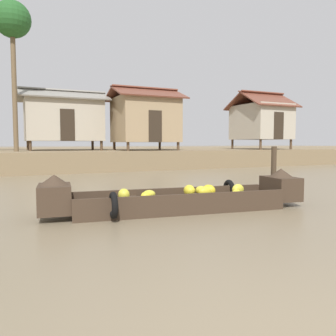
{
  "coord_description": "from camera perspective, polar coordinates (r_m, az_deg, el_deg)",
  "views": [
    {
      "loc": [
        -1.85,
        -0.99,
        1.48
      ],
      "look_at": [
        1.95,
        7.18,
        0.82
      ],
      "focal_mm": 36.67,
      "sensor_mm": 36.0,
      "label": 1
    }
  ],
  "objects": [
    {
      "name": "stilt_house_mid_left",
      "position": [
        21.2,
        -3.81,
        8.14
      ],
      "size": [
        4.24,
        3.65,
        3.83
      ],
      "color": "#4C3826",
      "rests_on": "riverbank_strip"
    },
    {
      "name": "riverbank_strip",
      "position": [
        26.89,
        -20.99,
        1.85
      ],
      "size": [
        160.0,
        20.0,
        1.04
      ],
      "primitive_type": "cube",
      "color": "#7F6B4C",
      "rests_on": "ground"
    },
    {
      "name": "stilt_house_mid_right",
      "position": [
        25.47,
        15.21,
        7.51
      ],
      "size": [
        3.74,
        4.01,
        4.06
      ],
      "color": "#4C3826",
      "rests_on": "riverbank_strip"
    },
    {
      "name": "banana_boat",
      "position": [
        7.52,
        2.02,
        -4.92
      ],
      "size": [
        5.86,
        1.65,
        0.87
      ],
      "color": "#3D2D21",
      "rests_on": "ground"
    },
    {
      "name": "stilt_house_left",
      "position": [
        21.85,
        -16.94,
        7.81
      ],
      "size": [
        5.08,
        3.29,
        3.64
      ],
      "color": "#4C3826",
      "rests_on": "riverbank_strip"
    },
    {
      "name": "mooring_post",
      "position": [
        9.68,
        17.14,
        -0.67
      ],
      "size": [
        0.14,
        0.14,
        1.39
      ],
      "primitive_type": "cylinder",
      "color": "#423323",
      "rests_on": "ground"
    },
    {
      "name": "ground_plane",
      "position": [
        11.24,
        -15.27,
        -3.54
      ],
      "size": [
        300.0,
        300.0,
        0.0
      ],
      "primitive_type": "plane",
      "color": "#7A6B51"
    },
    {
      "name": "palm_tree_near",
      "position": [
        20.34,
        -24.47,
        21.07
      ],
      "size": [
        1.84,
        1.84,
        7.59
      ],
      "color": "brown",
      "rests_on": "riverbank_strip"
    }
  ]
}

